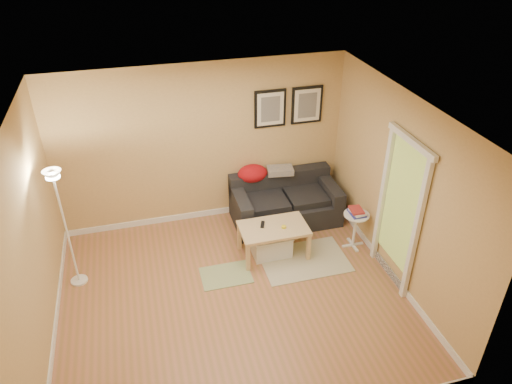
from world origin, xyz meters
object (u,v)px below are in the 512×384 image
sofa (286,201)px  side_table (355,230)px  floor_lamp (67,233)px  coffee_table (273,241)px  storage_bin (271,244)px  book_stack (357,211)px

sofa → side_table: sofa is taller
sofa → floor_lamp: size_ratio=0.96×
coffee_table → storage_bin: 0.08m
storage_bin → floor_lamp: (-2.75, 0.11, 0.66)m
coffee_table → floor_lamp: 2.85m
coffee_table → floor_lamp: bearing=159.9°
coffee_table → book_stack: (1.24, -0.12, 0.38)m
sofa → storage_bin: sofa is taller
coffee_table → floor_lamp: (-2.78, 0.13, 0.59)m
sofa → book_stack: sofa is taller
sofa → side_table: size_ratio=2.93×
sofa → storage_bin: 0.95m
floor_lamp → book_stack: bearing=-3.5°
storage_bin → side_table: bearing=-6.5°
storage_bin → side_table: (1.27, -0.14, 0.11)m
coffee_table → side_table: 1.25m
side_table → floor_lamp: (-4.02, 0.26, 0.55)m
sofa → book_stack: 1.24m
coffee_table → sofa: bearing=43.1°
sofa → floor_lamp: 3.34m
storage_bin → book_stack: size_ratio=2.15×
storage_bin → book_stack: (1.27, -0.13, 0.45)m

